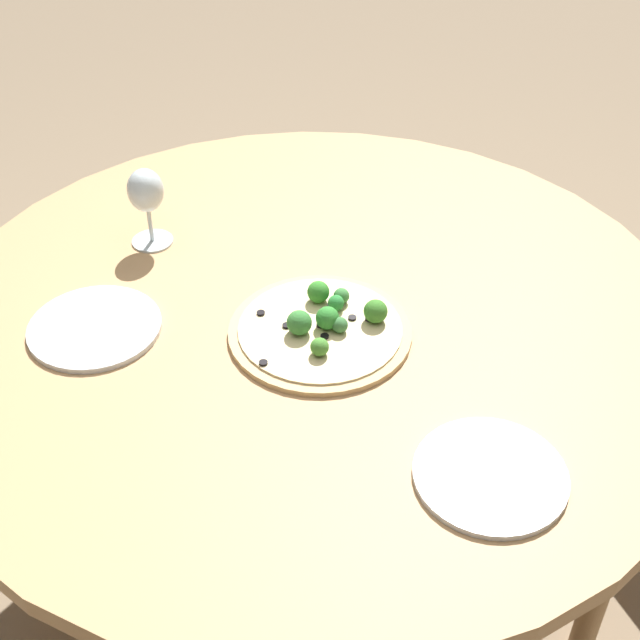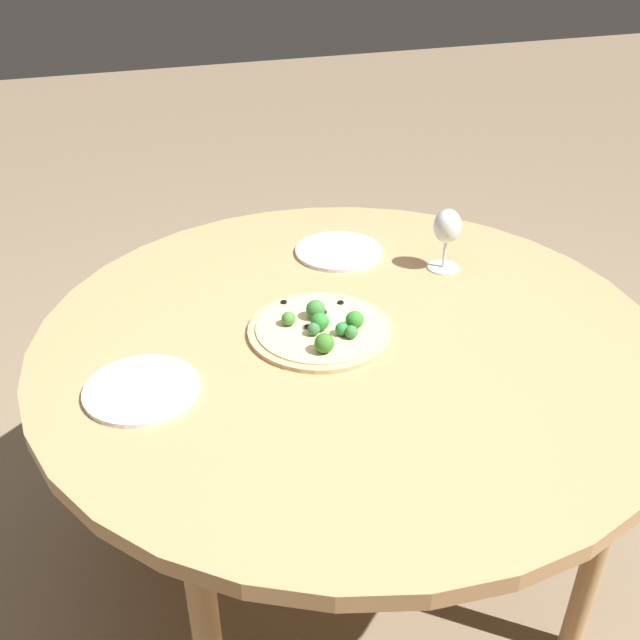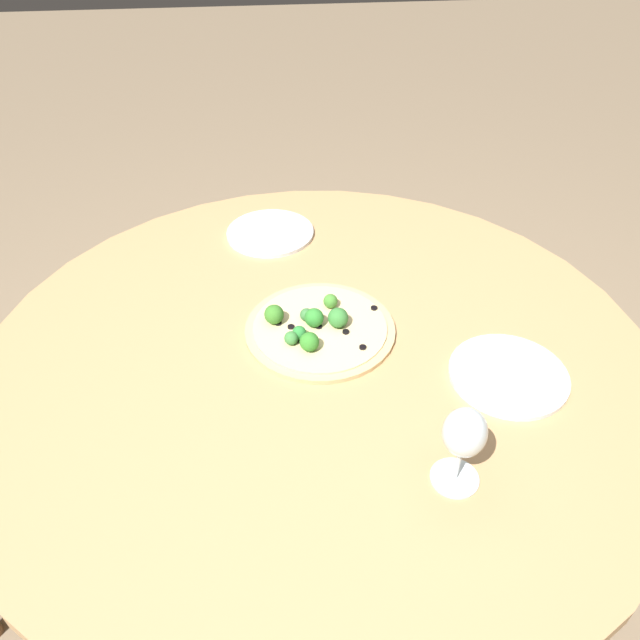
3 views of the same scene
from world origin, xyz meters
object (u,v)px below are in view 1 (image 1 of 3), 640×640
(plate_near, at_px, (95,327))
(plate_far, at_px, (490,475))
(pizza, at_px, (322,327))
(wine_glass, at_px, (146,194))

(plate_near, distance_m, plate_far, 0.70)
(pizza, relative_size, wine_glass, 1.98)
(pizza, relative_size, plate_near, 1.38)
(wine_glass, xyz_separation_m, plate_near, (-0.16, -0.22, -0.10))
(pizza, height_order, plate_near, pizza)
(plate_far, bearing_deg, plate_near, 127.60)
(wine_glass, relative_size, plate_near, 0.70)
(pizza, bearing_deg, wine_glass, 115.41)
(pizza, xyz_separation_m, plate_far, (0.08, -0.39, -0.01))
(pizza, height_order, wine_glass, wine_glass)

